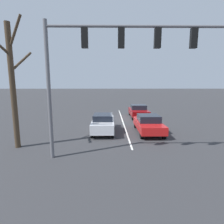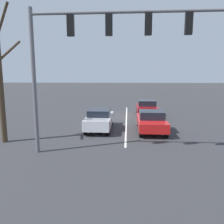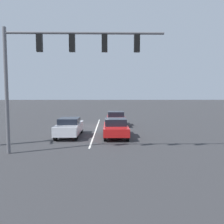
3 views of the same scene
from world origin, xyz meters
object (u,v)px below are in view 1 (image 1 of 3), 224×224
at_px(traffic_signal_gantry, 107,55).
at_px(bare_tree_near, 12,82).
at_px(car_maroon_leftlane_second, 138,111).
at_px(car_silver_midlane_front, 103,123).
at_px(car_red_leftlane_front, 148,124).

relative_size(traffic_signal_gantry, bare_tree_near, 1.14).
bearing_deg(car_maroon_leftlane_second, car_silver_midlane_front, 57.72).
bearing_deg(traffic_signal_gantry, car_silver_midlane_front, -85.41).
xyz_separation_m(car_red_leftlane_front, car_silver_midlane_front, (3.70, -0.28, 0.02)).
bearing_deg(car_silver_midlane_front, bare_tree_near, 33.72).
height_order(car_red_leftlane_front, car_silver_midlane_front, car_silver_midlane_front).
distance_m(car_silver_midlane_front, bare_tree_near, 7.11).
height_order(car_red_leftlane_front, car_maroon_leftlane_second, car_maroon_leftlane_second).
bearing_deg(car_silver_midlane_front, traffic_signal_gantry, 94.59).
bearing_deg(traffic_signal_gantry, car_red_leftlane_front, -124.55).
distance_m(car_red_leftlane_front, car_silver_midlane_front, 3.71).
distance_m(car_maroon_leftlane_second, traffic_signal_gantry, 12.70).
xyz_separation_m(car_maroon_leftlane_second, traffic_signal_gantry, (3.53, 11.29, 4.61)).
height_order(car_silver_midlane_front, traffic_signal_gantry, traffic_signal_gantry).
bearing_deg(bare_tree_near, traffic_signal_gantry, 164.45).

